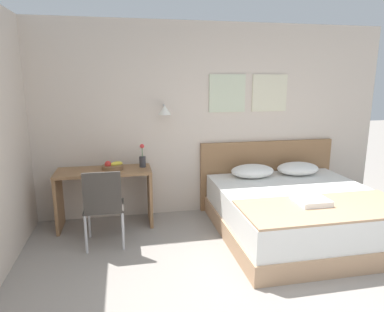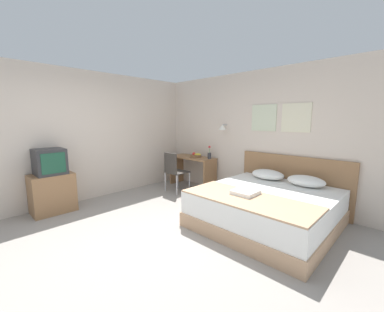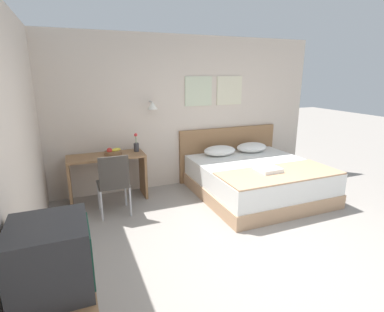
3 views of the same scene
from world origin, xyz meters
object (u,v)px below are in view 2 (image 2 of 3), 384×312
(folded_towel_near_foot, at_px, (246,192))
(television, at_px, (50,162))
(throw_blanket, at_px, (247,199))
(desk, at_px, (192,166))
(tv_stand, at_px, (53,193))
(pillow_right, at_px, (306,181))
(desk_chair, at_px, (174,169))
(bed, at_px, (266,208))
(fruit_bowl, at_px, (196,156))
(flower_vase, at_px, (209,154))
(pillow_left, at_px, (268,174))
(headboard, at_px, (292,182))

(folded_towel_near_foot, relative_size, television, 0.74)
(throw_blanket, xyz_separation_m, desk, (-2.35, 1.31, -0.04))
(desk, bearing_deg, tv_stand, -102.69)
(pillow_right, height_order, throw_blanket, pillow_right)
(throw_blanket, bearing_deg, desk_chair, 163.54)
(desk_chair, bearing_deg, television, -106.21)
(pillow_right, xyz_separation_m, television, (-3.35, -2.92, 0.29))
(throw_blanket, bearing_deg, television, -151.55)
(desk_chair, distance_m, tv_stand, 2.43)
(bed, bearing_deg, desk_chair, 176.98)
(bed, relative_size, fruit_bowl, 7.09)
(bed, relative_size, pillow_right, 3.23)
(folded_towel_near_foot, xyz_separation_m, flower_vase, (-1.74, 1.24, 0.25))
(folded_towel_near_foot, distance_m, flower_vase, 2.15)
(pillow_left, bearing_deg, desk_chair, -163.39)
(headboard, relative_size, flower_vase, 6.59)
(fruit_bowl, bearing_deg, throw_blanket, -30.57)
(tv_stand, relative_size, television, 1.50)
(television, bearing_deg, headboard, 46.81)
(throw_blanket, distance_m, fruit_bowl, 2.61)
(bed, distance_m, desk_chair, 2.35)
(folded_towel_near_foot, distance_m, television, 3.41)
(desk, height_order, tv_stand, desk)
(bed, xyz_separation_m, fruit_bowl, (-2.24, 0.76, 0.52))
(folded_towel_near_foot, bearing_deg, pillow_left, 101.19)
(folded_towel_near_foot, relative_size, desk_chair, 0.38)
(desk_chair, bearing_deg, throw_blanket, -16.46)
(bed, height_order, desk, desk)
(desk, bearing_deg, television, -102.63)
(fruit_bowl, distance_m, television, 3.06)
(pillow_left, bearing_deg, bed, -64.44)
(flower_vase, distance_m, television, 3.22)
(desk, height_order, flower_vase, flower_vase)
(pillow_right, height_order, desk, desk)
(flower_vase, bearing_deg, fruit_bowl, -172.81)
(headboard, bearing_deg, throw_blanket, -90.00)
(pillow_left, xyz_separation_m, television, (-2.67, -2.92, 0.29))
(pillow_right, xyz_separation_m, fruit_bowl, (-2.58, 0.04, 0.15))
(headboard, relative_size, throw_blanket, 1.10)
(headboard, bearing_deg, pillow_right, -40.30)
(headboard, distance_m, desk_chair, 2.50)
(television, bearing_deg, flower_vase, 68.91)
(pillow_right, distance_m, television, 4.45)
(bed, bearing_deg, throw_blanket, -90.00)
(desk, bearing_deg, folded_towel_near_foot, -27.79)
(headboard, height_order, fruit_bowl, headboard)
(headboard, height_order, throw_blanket, headboard)
(flower_vase, xyz_separation_m, television, (-1.16, -3.00, 0.07))
(tv_stand, height_order, television, television)
(folded_towel_near_foot, bearing_deg, headboard, 85.39)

